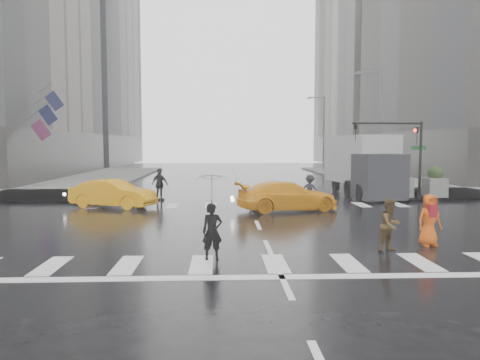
{
  "coord_description": "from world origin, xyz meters",
  "views": [
    {
      "loc": [
        -1.48,
        -18.41,
        3.25
      ],
      "look_at": [
        -0.63,
        2.0,
        1.66
      ],
      "focal_mm": 35.0,
      "sensor_mm": 36.0,
      "label": 1
    }
  ],
  "objects_px": {
    "pedestrian_brown": "(390,225)",
    "taxi_mid": "(113,194)",
    "pedestrian_orange": "(429,220)",
    "box_truck": "(366,164)",
    "traffic_signal_pole": "(404,144)"
  },
  "relations": [
    {
      "from": "traffic_signal_pole",
      "to": "taxi_mid",
      "type": "distance_m",
      "value": 16.36
    },
    {
      "from": "traffic_signal_pole",
      "to": "box_truck",
      "type": "xyz_separation_m",
      "value": [
        -1.51,
        2.16,
        -1.2
      ]
    },
    {
      "from": "pedestrian_brown",
      "to": "pedestrian_orange",
      "type": "distance_m",
      "value": 1.63
    },
    {
      "from": "pedestrian_orange",
      "to": "taxi_mid",
      "type": "bearing_deg",
      "value": 130.86
    },
    {
      "from": "traffic_signal_pole",
      "to": "taxi_mid",
      "type": "height_order",
      "value": "traffic_signal_pole"
    },
    {
      "from": "taxi_mid",
      "to": "box_truck",
      "type": "xyz_separation_m",
      "value": [
        14.45,
        4.75,
        1.3
      ]
    },
    {
      "from": "pedestrian_brown",
      "to": "taxi_mid",
      "type": "distance_m",
      "value": 14.61
    },
    {
      "from": "box_truck",
      "to": "pedestrian_orange",
      "type": "bearing_deg",
      "value": -111.03
    },
    {
      "from": "pedestrian_brown",
      "to": "traffic_signal_pole",
      "type": "bearing_deg",
      "value": 37.21
    },
    {
      "from": "pedestrian_orange",
      "to": "taxi_mid",
      "type": "xyz_separation_m",
      "value": [
        -12.08,
        9.42,
        -0.12
      ]
    },
    {
      "from": "pedestrian_brown",
      "to": "taxi_mid",
      "type": "height_order",
      "value": "pedestrian_brown"
    },
    {
      "from": "box_truck",
      "to": "traffic_signal_pole",
      "type": "bearing_deg",
      "value": -66.72
    },
    {
      "from": "taxi_mid",
      "to": "box_truck",
      "type": "relative_size",
      "value": 0.61
    },
    {
      "from": "pedestrian_brown",
      "to": "box_truck",
      "type": "distance_m",
      "value": 15.37
    },
    {
      "from": "pedestrian_orange",
      "to": "box_truck",
      "type": "xyz_separation_m",
      "value": [
        2.36,
        14.18,
        1.18
      ]
    }
  ]
}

